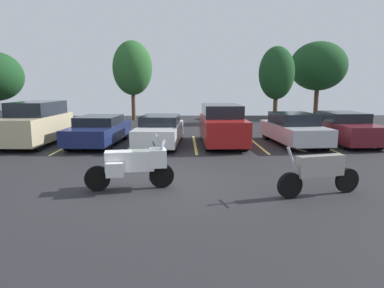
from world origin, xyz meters
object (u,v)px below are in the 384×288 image
Objects in this scene: car_navy at (99,130)px; car_red at (222,125)px; car_white at (160,130)px; motorcycle_touring at (134,164)px; car_silver at (294,129)px; car_maroon at (345,128)px; car_champagne at (36,123)px; motorcycle_second at (319,172)px.

car_red reaches higher than car_navy.
car_white is (2.86, -0.13, -0.00)m from car_navy.
car_navy is (-2.62, 7.12, -0.02)m from motorcycle_touring.
car_white is 6.26m from car_silver.
car_maroon is at bearing 1.34° from car_white.
car_champagne reaches higher than motorcycle_touring.
car_white is at bearing -178.97° from car_red.
car_silver is at bearing -174.68° from car_maroon.
motorcycle_touring is 0.50× the size of car_champagne.
motorcycle_touring is 0.49× the size of car_red.
car_white is 1.03× the size of car_silver.
motorcycle_touring is 7.00m from car_white.
motorcycle_second is at bearing -118.63° from car_maroon.
car_champagne is 0.99× the size of car_silver.
car_white is at bearing 179.71° from car_silver.
car_champagne is (-5.54, 7.16, 0.30)m from motorcycle_touring.
car_champagne is at bearing 179.29° from car_navy.
car_silver reaches higher than car_white.
car_red is (2.89, 0.05, 0.25)m from car_white.
car_champagne reaches higher than motorcycle_second.
motorcycle_touring is at bearing 172.11° from motorcycle_second.
car_silver and car_maroon have the same top height.
car_silver is (6.26, -0.03, 0.05)m from car_white.
car_silver reaches higher than motorcycle_touring.
motorcycle_second is 0.48× the size of car_silver.
car_red reaches higher than motorcycle_touring.
car_champagne is 5.79m from car_white.
car_navy is at bearing -179.61° from car_maroon.
car_champagne is 14.59m from car_maroon.
motorcycle_touring is 9.06m from car_champagne.
motorcycle_touring is at bearing -133.03° from car_silver.
car_navy is at bearing 133.48° from motorcycle_second.
car_white is 8.81m from car_maroon.
motorcycle_touring is 11.57m from car_maroon.
car_silver is at bearing -0.29° from car_white.
car_silver is at bearing -0.93° from car_champagne.
car_white is at bearing 120.56° from motorcycle_second.
motorcycle_touring is 1.03× the size of motorcycle_second.
car_red is 1.04× the size of car_maroon.
car_navy is 1.00× the size of car_white.
motorcycle_second is 8.89m from car_white.
motorcycle_second is 7.88m from car_red.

